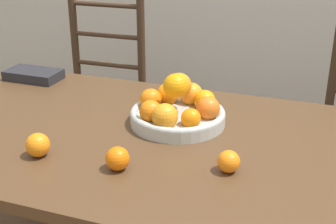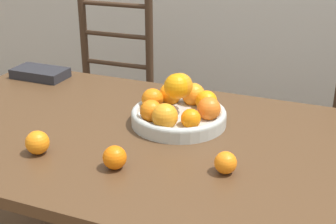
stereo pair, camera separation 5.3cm
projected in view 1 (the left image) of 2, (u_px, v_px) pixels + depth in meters
name	position (u px, v px, depth m)	size (l,w,h in m)	color
dining_table	(204.00, 168.00, 1.43)	(1.99, 0.90, 0.72)	#4C331E
fruit_bowl	(178.00, 109.00, 1.52)	(0.31, 0.31, 0.17)	#B2B7B2
orange_loose_0	(38.00, 145.00, 1.32)	(0.07, 0.07, 0.07)	orange
orange_loose_1	(229.00, 162.00, 1.24)	(0.06, 0.06, 0.06)	orange
orange_loose_2	(118.00, 159.00, 1.25)	(0.07, 0.07, 0.07)	orange
chair_left	(99.00, 99.00, 2.42)	(0.43, 0.41, 1.01)	#382619
book_stack	(34.00, 75.00, 1.93)	(0.22, 0.12, 0.04)	#232328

